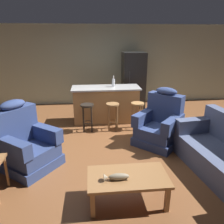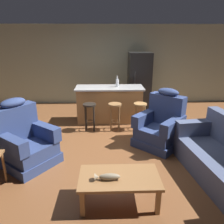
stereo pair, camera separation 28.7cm
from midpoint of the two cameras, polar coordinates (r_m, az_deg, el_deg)
ground_plane at (r=4.87m, az=-2.04°, el=-8.01°), size 12.00×12.00×0.00m
back_wall at (r=7.51m, az=-3.80°, el=12.06°), size 12.00×0.05×2.60m
coffee_table at (r=3.13m, az=1.41°, el=-17.22°), size 1.10×0.60×0.42m
fish_figurine at (r=3.01m, az=-1.71°, el=-16.66°), size 0.34×0.10×0.10m
recliner_near_lamp at (r=4.21m, az=-23.37°, el=-7.83°), size 1.18×1.18×1.20m
recliner_near_island at (r=4.79m, az=10.69°, el=-3.26°), size 1.19×1.19×1.20m
kitchen_island at (r=5.94m, az=-2.97°, el=2.07°), size 1.80×0.70×0.95m
bar_stool_left at (r=5.34m, az=-7.99°, el=-0.15°), size 0.32×0.32×0.68m
bar_stool_middle at (r=5.35m, az=-1.37°, el=0.07°), size 0.32×0.32×0.68m
bar_stool_right at (r=5.43m, az=5.14°, el=0.28°), size 0.32×0.32×0.68m
refrigerator at (r=7.11m, az=4.44°, el=8.22°), size 0.70×0.69×1.76m
bottle_tall_green at (r=5.87m, az=-1.05°, el=7.72°), size 0.08×0.08×0.29m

